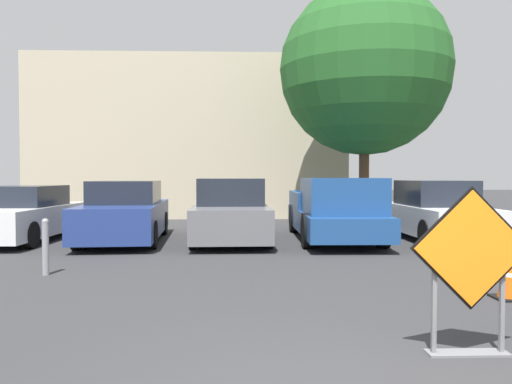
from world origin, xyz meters
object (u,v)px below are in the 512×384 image
Objects in this scene: road_closed_sign at (471,262)px; parked_car_fourth at (436,213)px; parked_car_nearest at (22,215)px; traffic_cone_third at (481,259)px; traffic_cone_second at (509,275)px; parked_car_second at (125,213)px; pickup_truck at (335,212)px; parked_car_third at (231,213)px; bollard_nearest at (45,245)px.

road_closed_sign is 0.34× the size of parked_car_fourth.
traffic_cone_third is at bearing 154.16° from parked_car_nearest.
traffic_cone_third is at bearing 77.62° from traffic_cone_second.
parked_car_second is 0.84× the size of pickup_truck.
pickup_truck is (2.70, -0.10, 0.01)m from parked_car_third.
road_closed_sign is 1.64× the size of bollard_nearest.
parked_car_second is (-6.90, 4.83, 0.41)m from traffic_cone_third.
traffic_cone_second is 6.27m from pickup_truck.
road_closed_sign is 9.78m from parked_car_second.
road_closed_sign reaches higher than bollard_nearest.
parked_car_nearest is 1.00× the size of parked_car_third.
parked_car_fourth is at bearing 76.49° from traffic_cone_second.
parked_car_fourth reaches higher than parked_car_second.
pickup_truck is (-1.18, 6.15, 0.42)m from traffic_cone_second.
road_closed_sign reaches higher than traffic_cone_second.
parked_car_second is 5.40m from pickup_truck.
bollard_nearest is (-5.40, 3.97, -0.36)m from road_closed_sign.
parked_car_third reaches higher than traffic_cone_third.
pickup_truck is at bearing 179.55° from parked_car_nearest.
parked_car_second is 1.03× the size of parked_car_third.
parked_car_second is at bearing 177.47° from parked_car_nearest.
parked_car_third is (-4.20, 4.81, 0.42)m from traffic_cone_third.
traffic_cone_second is 0.15× the size of parked_car_third.
parked_car_nearest is at bearing 145.13° from traffic_cone_second.
traffic_cone_second is at bearing 146.97° from parked_car_nearest.
parked_car_second reaches higher than traffic_cone_third.
parked_car_fourth is at bearing 70.16° from road_closed_sign.
parked_car_third is 5.32m from bollard_nearest.
parked_car_second is 4.40m from bollard_nearest.
traffic_cone_second is 11.32m from parked_car_nearest.
parked_car_third reaches higher than bollard_nearest.
parked_car_fourth is at bearing 179.77° from parked_car_third.
parked_car_nearest is at bearing -1.00° from parked_car_fourth.
parked_car_nearest reaches higher than traffic_cone_third.
bollard_nearest is at bearing 119.05° from parked_car_nearest.
traffic_cone_third is 0.11× the size of pickup_truck.
parked_car_third is at bearing 105.82° from road_closed_sign.
parked_car_second is (2.70, -0.21, 0.05)m from parked_car_nearest.
pickup_truck is at bearing 107.65° from traffic_cone_third.
traffic_cone_third is at bearing 141.42° from parked_car_second.
road_closed_sign is at bearing -125.96° from traffic_cone_second.
traffic_cone_second is at bearing 132.85° from parked_car_second.
traffic_cone_second is 1.05× the size of traffic_cone_third.
parked_car_third is at bearing -1.16° from pickup_truck.
parked_car_fourth is at bearing 176.95° from parked_car_second.
parked_car_nearest is (-9.29, 6.47, 0.34)m from traffic_cone_second.
bollard_nearest is (-0.34, -4.39, -0.21)m from parked_car_second.
parked_car_second is (-6.59, 6.26, 0.40)m from traffic_cone_second.
parked_car_second is at bearing 0.23° from parked_car_fourth.
traffic_cone_third is at bearing 129.85° from parked_car_third.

